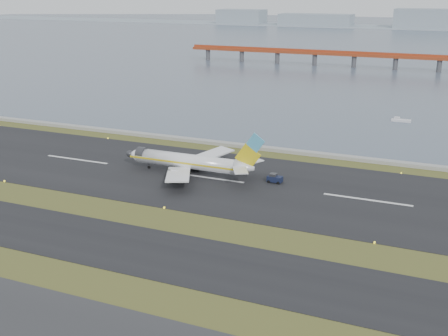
{
  "coord_description": "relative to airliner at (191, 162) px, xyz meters",
  "views": [
    {
      "loc": [
        56.35,
        -92.1,
        46.1
      ],
      "look_at": [
        8.04,
        22.0,
        6.03
      ],
      "focal_mm": 45.0,
      "sensor_mm": 36.0,
      "label": 1
    }
  ],
  "objects": [
    {
      "name": "ground",
      "position": [
        4.83,
        -30.77,
        -3.46
      ],
      "size": [
        1000.0,
        1000.0,
        0.0
      ],
      "primitive_type": "plane",
      "color": "#3C4B1B",
      "rests_on": "ground"
    },
    {
      "name": "workboat_near",
      "position": [
        42.84,
        83.08,
        -2.94
      ],
      "size": [
        6.78,
        2.17,
        1.64
      ],
      "rotation": [
        0.0,
        0.0,
        0.01
      ],
      "color": "silver",
      "rests_on": "ground"
    },
    {
      "name": "taxiway_strip",
      "position": [
        4.83,
        -42.77,
        -3.41
      ],
      "size": [
        1000.0,
        18.0,
        0.1
      ],
      "primitive_type": "cube",
      "color": "black",
      "rests_on": "ground"
    },
    {
      "name": "pushback_tug",
      "position": [
        21.71,
        2.39,
        -2.33
      ],
      "size": [
        3.73,
        2.31,
        2.33
      ],
      "rotation": [
        0.0,
        0.0,
        -0.05
      ],
      "color": "#121933",
      "rests_on": "ground"
    },
    {
      "name": "far_shoreline",
      "position": [
        18.45,
        589.23,
        2.61
      ],
      "size": [
        1400.0,
        80.0,
        60.5
      ],
      "color": "#8D9BA7",
      "rests_on": "ground"
    },
    {
      "name": "bay_water",
      "position": [
        4.83,
        429.23,
        -3.46
      ],
      "size": [
        1400.0,
        800.0,
        1.3
      ],
      "primitive_type": "cube",
      "color": "#4A5769",
      "rests_on": "ground"
    },
    {
      "name": "runway_strip",
      "position": [
        4.83,
        -0.77,
        -3.41
      ],
      "size": [
        1000.0,
        45.0,
        0.1
      ],
      "primitive_type": "cube",
      "color": "black",
      "rests_on": "ground"
    },
    {
      "name": "airliner",
      "position": [
        0.0,
        0.0,
        0.0
      ],
      "size": [
        38.52,
        32.89,
        12.8
      ],
      "color": "white",
      "rests_on": "ground"
    },
    {
      "name": "seawall",
      "position": [
        4.83,
        29.23,
        -2.96
      ],
      "size": [
        1000.0,
        2.5,
        1.0
      ],
      "primitive_type": "cube",
      "color": "gray",
      "rests_on": "ground"
    },
    {
      "name": "red_pier",
      "position": [
        24.83,
        219.23,
        3.82
      ],
      "size": [
        260.0,
        5.0,
        10.2
      ],
      "color": "#9F3A1B",
      "rests_on": "ground"
    }
  ]
}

